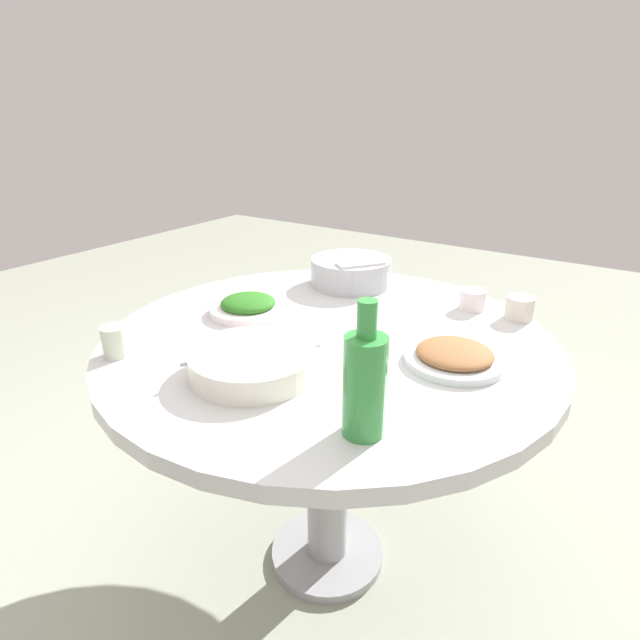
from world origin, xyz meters
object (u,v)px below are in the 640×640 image
at_px(green_bottle, 365,383).
at_px(tea_cup_side, 115,341).
at_px(tea_cup_near, 473,300).
at_px(tea_cup_far, 519,308).
at_px(round_dining_table, 329,375).
at_px(dish_stirfry, 454,356).
at_px(soup_bowl, 253,363).
at_px(dish_greens, 249,306).
at_px(rice_bowl, 351,271).

bearing_deg(green_bottle, tea_cup_side, 4.52).
bearing_deg(tea_cup_near, tea_cup_far, 178.18).
bearing_deg(round_dining_table, dish_stirfry, -175.28).
xyz_separation_m(round_dining_table, tea_cup_far, (-0.38, -0.39, 0.15)).
xyz_separation_m(soup_bowl, tea_cup_near, (-0.28, -0.66, 0.00)).
xyz_separation_m(soup_bowl, green_bottle, (-0.31, 0.06, 0.08)).
bearing_deg(tea_cup_side, tea_cup_near, -128.21).
relative_size(dish_greens, tea_cup_near, 2.93).
bearing_deg(dish_greens, dish_stirfry, -177.83).
relative_size(soup_bowl, dish_stirfry, 1.23).
height_order(dish_stirfry, green_bottle, green_bottle).
bearing_deg(soup_bowl, tea_cup_side, 18.42).
bearing_deg(round_dining_table, tea_cup_side, 46.68).
relative_size(rice_bowl, green_bottle, 1.03).
bearing_deg(round_dining_table, dish_greens, -0.88).
distance_m(rice_bowl, tea_cup_near, 0.41).
relative_size(tea_cup_far, tea_cup_side, 1.02).
relative_size(round_dining_table, tea_cup_near, 15.60).
relative_size(dish_stirfry, tea_cup_side, 3.06).
bearing_deg(soup_bowl, tea_cup_far, -121.93).
bearing_deg(dish_greens, rice_bowl, -106.72).
bearing_deg(tea_cup_far, rice_bowl, 0.18).
bearing_deg(rice_bowl, tea_cup_far, -179.82).
relative_size(dish_greens, tea_cup_side, 2.93).
bearing_deg(soup_bowl, tea_cup_near, -112.68).
distance_m(dish_greens, tea_cup_near, 0.65).
bearing_deg(dish_greens, tea_cup_near, -143.52).
height_order(round_dining_table, tea_cup_near, tea_cup_near).
relative_size(round_dining_table, tea_cup_far, 15.26).
relative_size(soup_bowl, tea_cup_far, 3.67).
relative_size(rice_bowl, dish_greens, 1.21).
relative_size(rice_bowl, dish_stirfry, 1.16).
distance_m(dish_greens, green_bottle, 0.65).
height_order(soup_bowl, tea_cup_side, tea_cup_side).
bearing_deg(tea_cup_far, tea_cup_near, -1.82).
distance_m(rice_bowl, dish_stirfry, 0.60).
bearing_deg(round_dining_table, tea_cup_near, -122.47).
xyz_separation_m(dish_greens, tea_cup_side, (0.08, 0.38, 0.02)).
distance_m(green_bottle, tea_cup_near, 0.72).
xyz_separation_m(dish_stirfry, tea_cup_side, (0.68, 0.41, 0.02)).
relative_size(green_bottle, tea_cup_far, 3.36).
height_order(green_bottle, tea_cup_near, green_bottle).
relative_size(dish_greens, tea_cup_far, 2.87).
bearing_deg(dish_stirfry, rice_bowl, -36.32).
distance_m(tea_cup_far, tea_cup_side, 1.06).
relative_size(soup_bowl, tea_cup_side, 3.75).
bearing_deg(tea_cup_side, round_dining_table, -133.32).
bearing_deg(soup_bowl, dish_stirfry, -140.10).
bearing_deg(tea_cup_near, rice_bowl, 0.83).
relative_size(round_dining_table, dish_stirfry, 5.10).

